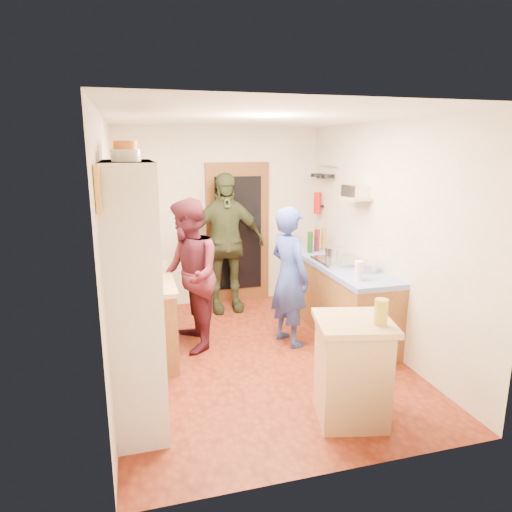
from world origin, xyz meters
name	(u,v)px	position (x,y,z in m)	size (l,w,h in m)	color
floor	(257,356)	(0.00, 0.00, -0.01)	(3.00, 4.00, 0.02)	maroon
ceiling	(257,116)	(0.00, 0.00, 2.61)	(3.00, 4.00, 0.02)	silver
wall_back	(221,217)	(0.00, 2.01, 1.30)	(3.00, 0.02, 2.60)	beige
wall_front	(340,303)	(0.00, -2.01, 1.30)	(3.00, 0.02, 2.60)	beige
wall_left	(110,252)	(-1.51, 0.00, 1.30)	(0.02, 4.00, 2.60)	beige
wall_right	(383,237)	(1.51, 0.00, 1.30)	(0.02, 4.00, 2.60)	beige
door_frame	(238,233)	(0.25, 1.97, 1.05)	(0.95, 0.06, 2.10)	brown
door_glass	(238,234)	(0.25, 1.94, 1.05)	(0.70, 0.02, 1.70)	black
hutch_body	(135,294)	(-1.30, -0.80, 1.10)	(0.40, 1.20, 2.20)	silver
hutch_top_shelf	(126,163)	(-1.30, -0.80, 2.18)	(0.40, 1.14, 0.04)	silver
plate_stack	(126,155)	(-1.30, -1.04, 2.24)	(0.21, 0.21, 0.09)	white
orange_pot_a	(126,151)	(-1.30, -0.78, 2.28)	(0.19, 0.19, 0.15)	orange
orange_pot_b	(126,150)	(-1.30, -0.45, 2.28)	(0.18, 0.18, 0.16)	orange
left_counter_base	(145,317)	(-1.20, 0.45, 0.42)	(0.60, 1.40, 0.85)	#925A2F
left_counter_top	(143,279)	(-1.20, 0.45, 0.88)	(0.64, 1.44, 0.05)	tan
toaster	(149,280)	(-1.15, -0.03, 0.99)	(0.24, 0.16, 0.18)	white
kettle	(138,274)	(-1.25, 0.24, 0.99)	(0.17, 0.17, 0.19)	white
orange_bowl	(150,270)	(-1.12, 0.56, 0.95)	(0.21, 0.21, 0.09)	orange
chopping_board	(143,264)	(-1.18, 0.97, 0.91)	(0.30, 0.22, 0.03)	tan
right_counter_base	(336,298)	(1.20, 0.50, 0.42)	(0.60, 2.20, 0.84)	#925A2F
right_counter_top	(338,264)	(1.20, 0.50, 0.87)	(0.62, 2.22, 0.06)	#1535BB
hob	(340,261)	(1.20, 0.45, 0.92)	(0.55, 0.58, 0.04)	silver
pot_on_hob	(334,253)	(1.15, 0.52, 1.01)	(0.22, 0.22, 0.14)	silver
bottle_a	(310,242)	(1.05, 1.07, 1.05)	(0.07, 0.07, 0.29)	#143F14
bottle_b	(317,240)	(1.18, 1.14, 1.05)	(0.08, 0.08, 0.31)	#591419
bottle_c	(324,239)	(1.31, 1.20, 1.05)	(0.08, 0.08, 0.31)	olive
paper_towel	(359,271)	(1.05, -0.32, 1.01)	(0.10, 0.10, 0.21)	white
mixing_bowl	(366,267)	(1.30, -0.02, 0.95)	(0.27, 0.27, 0.10)	silver
island_base	(352,373)	(0.44, -1.40, 0.43)	(0.55, 0.55, 0.86)	tan
island_top	(354,323)	(0.44, -1.40, 0.89)	(0.62, 0.62, 0.05)	tan
cutting_board	(347,319)	(0.40, -1.34, 0.90)	(0.35, 0.28, 0.02)	white
oil_jar	(381,312)	(0.59, -1.56, 1.02)	(0.11, 0.11, 0.22)	#AD9E2D
pan_rail	(327,166)	(1.46, 1.52, 2.05)	(0.02, 0.02, 0.65)	silver
pan_hang_a	(328,176)	(1.40, 1.35, 1.92)	(0.18, 0.18, 0.05)	black
pan_hang_b	(322,177)	(1.40, 1.55, 1.90)	(0.16, 0.16, 0.05)	black
pan_hang_c	(316,175)	(1.40, 1.75, 1.91)	(0.17, 0.17, 0.05)	black
wall_shelf	(355,198)	(1.37, 0.45, 1.70)	(0.26, 0.42, 0.03)	tan
radio	(356,191)	(1.37, 0.45, 1.79)	(0.22, 0.30, 0.15)	silver
ext_bracket	(321,206)	(1.47, 1.70, 1.45)	(0.06, 0.10, 0.04)	black
fire_extinguisher	(317,203)	(1.41, 1.70, 1.50)	(0.11, 0.11, 0.32)	red
picture_frame	(98,188)	(-1.48, -1.55, 2.05)	(0.03, 0.25, 0.30)	gold
person_hob	(293,277)	(0.50, 0.24, 0.83)	(0.60, 0.40, 1.66)	#2D44A0
person_left	(191,275)	(-0.67, 0.46, 0.88)	(0.86, 0.67, 1.76)	#491723
person_back	(225,243)	(-0.02, 1.59, 0.99)	(1.16, 0.48, 1.98)	#2F371F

